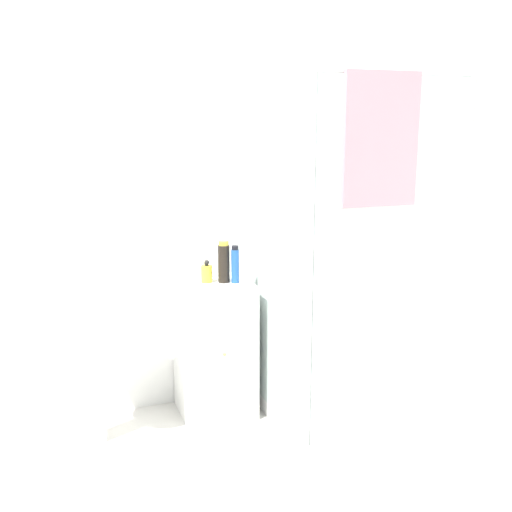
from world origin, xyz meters
TOP-DOWN VIEW (x-y plane):
  - wall_back at (0.00, 1.70)m, footprint 6.40×0.06m
  - shower_enclosure at (1.15, 1.13)m, footprint 0.91×0.94m
  - vanity_cabinet at (0.49, 1.47)m, footprint 0.43×0.42m
  - sink at (-0.24, 1.37)m, footprint 0.42×0.42m
  - soap_dispenser at (0.45, 1.48)m, footprint 0.06×0.07m
  - shampoo_bottle_tall_black at (0.54, 1.45)m, footprint 0.07×0.07m
  - shampoo_bottle_blue at (0.60, 1.41)m, footprint 0.05×0.05m
  - lotion_bottle_white at (0.46, 1.58)m, footprint 0.06×0.06m

SIDE VIEW (x-z plane):
  - vanity_cabinet at x=0.49m, z-range 0.00..0.82m
  - shower_enclosure at x=1.15m, z-range -0.45..1.54m
  - sink at x=-0.24m, z-range 0.15..1.12m
  - soap_dispenser at x=0.45m, z-range 0.80..0.93m
  - lotion_bottle_white at x=0.46m, z-range 0.80..0.95m
  - shampoo_bottle_blue at x=0.60m, z-range 0.81..1.03m
  - shampoo_bottle_tall_black at x=0.54m, z-range 0.81..1.06m
  - wall_back at x=0.00m, z-range 0.00..2.50m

